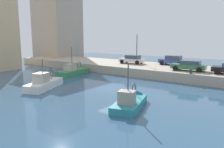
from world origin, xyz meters
name	(u,v)px	position (x,y,z in m)	size (l,w,h in m)	color
water_surface	(113,88)	(0.00, 0.00, 0.00)	(80.00, 80.00, 0.00)	#335675
quay_wall	(158,70)	(11.50, 0.00, 0.60)	(9.00, 56.00, 1.20)	#ADA08C
fishing_boat_white	(46,86)	(-4.16, 6.04, 0.15)	(6.26, 3.99, 4.02)	white
fishing_boat_green	(74,73)	(3.88, 9.95, 0.12)	(6.69, 2.98, 4.95)	#388951
fishing_boat_teal	(131,104)	(-4.14, -4.85, 0.12)	(5.68, 3.24, 4.45)	teal
parked_car_green	(189,65)	(9.62, -5.04, 1.89)	(2.19, 4.41, 1.33)	#387547
parked_car_white	(132,59)	(11.96, 4.91, 1.90)	(2.23, 4.16, 1.37)	silver
parked_car_blue	(173,60)	(14.26, -1.03, 1.93)	(2.20, 4.06, 1.44)	#334C9E
mooring_bollard_mid	(191,71)	(7.35, -6.00, 1.48)	(0.28, 0.28, 0.55)	#2D2D33
quay_streetlamp	(137,43)	(13.00, 4.67, 4.45)	(0.36, 0.36, 4.83)	#38383D
waterfront_building_central	(57,24)	(15.21, 26.93, 8.44)	(7.99, 9.22, 16.85)	#A39384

